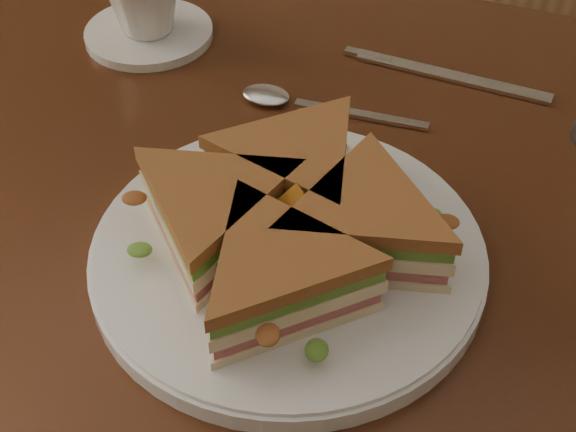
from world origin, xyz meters
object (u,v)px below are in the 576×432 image
Objects in this scene: knife at (438,74)px; saucer at (149,33)px; spoon at (289,100)px; plate at (288,255)px; sandwich_wedges at (288,221)px; table at (272,275)px.

saucer reaches higher than knife.
saucer is at bearing -169.61° from knife.
spoon reaches higher than knife.
knife is 1.57× the size of saucer.
spoon is (-0.07, 0.19, -0.00)m from plate.
sandwich_wedges is at bearing -44.47° from saucer.
plate is (0.04, -0.06, 0.11)m from table.
plate is 2.23× the size of saucer.
knife is (0.05, 0.29, -0.04)m from sandwich_wedges.
table is 0.16m from sandwich_wedges.
plate is at bearing -57.70° from table.
spoon is at bearing -17.78° from saucer.
knife is (0.12, 0.10, -0.00)m from spoon.
plate is at bearing -96.68° from knife.
sandwich_wedges is 2.14× the size of saucer.
sandwich_wedges is (0.04, -0.06, 0.14)m from table.
spoon reaches higher than table.
spoon is 0.85× the size of knife.
spoon is 0.16m from knife.
spoon is 0.19m from saucer.
sandwich_wedges is at bearing -96.68° from knife.
plate is at bearing -72.96° from spoon.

